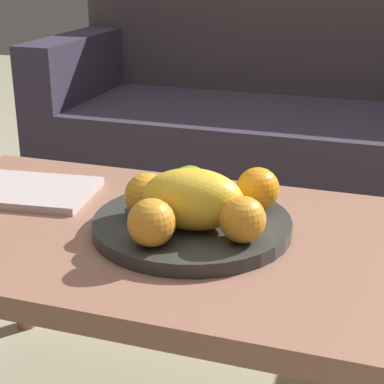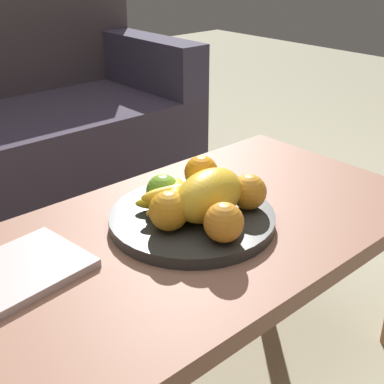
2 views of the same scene
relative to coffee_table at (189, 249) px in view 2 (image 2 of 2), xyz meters
name	(u,v)px [view 2 (image 2 of 2)]	position (x,y,z in m)	size (l,w,h in m)	color
coffee_table	(189,249)	(0.00, 0.00, 0.00)	(1.10, 0.58, 0.45)	#95644F
fruit_bowl	(192,218)	(0.02, 0.01, 0.06)	(0.35, 0.35, 0.03)	#323330
melon_large_front	(209,195)	(0.03, -0.03, 0.13)	(0.17, 0.11, 0.11)	yellow
orange_front	(169,211)	(-0.06, -0.01, 0.12)	(0.08, 0.08, 0.08)	orange
orange_left	(249,192)	(0.13, -0.05, 0.11)	(0.08, 0.08, 0.08)	orange
orange_right	(201,172)	(0.12, 0.09, 0.12)	(0.08, 0.08, 0.08)	orange
orange_back	(224,222)	(-0.01, -0.11, 0.11)	(0.08, 0.08, 0.08)	orange
apple_front	(163,191)	(-0.01, 0.08, 0.11)	(0.07, 0.07, 0.07)	#6CA827
banana_bunch	(175,198)	(0.00, 0.04, 0.11)	(0.15, 0.15, 0.06)	yellow
magazine	(14,273)	(-0.35, 0.08, 0.06)	(0.25, 0.18, 0.02)	beige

